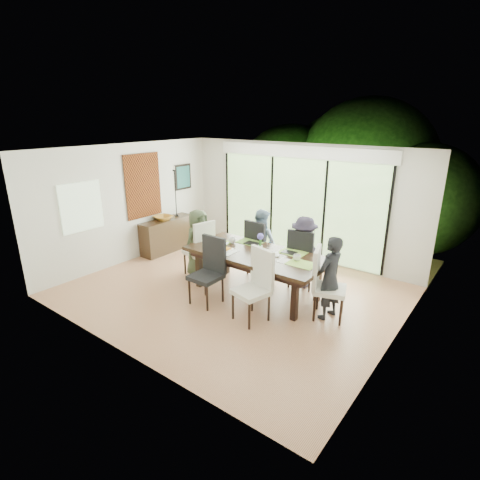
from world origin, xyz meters
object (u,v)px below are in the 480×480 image
Objects in this scene: table_top at (256,254)px; cup_b at (260,253)px; person_far_right at (303,252)px; chair_near_left at (206,272)px; chair_left_end at (198,247)px; laptop at (218,244)px; sideboard at (167,235)px; bowl at (163,218)px; vase at (260,249)px; chair_right_end at (330,284)px; cup_a at (232,241)px; person_left_end at (199,243)px; chair_far_left at (262,247)px; person_far_left at (261,242)px; chair_near_right at (251,286)px; cup_c at (297,258)px; person_right_end at (330,278)px.

table_top is 24.00× the size of cup_b.
chair_near_left is at bearing 51.55° from person_far_right.
laptop is (0.65, -0.10, 0.24)m from chair_left_end.
bowl reaches higher than sideboard.
sideboard is (-3.21, 0.58, -0.49)m from vase.
chair_near_left is 0.88m from laptop.
bowl is (-1.66, 0.53, 0.26)m from chair_left_end.
chair_right_end reaches higher than laptop.
chair_near_left reaches higher than cup_a.
person_left_end is (-2.98, 0.00, 0.11)m from chair_right_end.
chair_left_end reaches higher than cup_b.
chair_far_left is at bearing -45.81° from person_left_end.
cup_b is (0.60, -0.93, 0.17)m from person_far_left.
sideboard is (-3.66, 1.50, -0.20)m from chair_near_right.
vase is at bearing 135.87° from person_far_left.
laptop is at bearing 73.83° from chair_right_end.
sideboard is at bearing 172.36° from cup_c.
person_far_left is 3.30× the size of bowl.
cup_c is (1.50, -0.05, 0.00)m from cup_a.
chair_near_left is at bearing 101.52° from person_far_left.
chair_far_left is 0.99m from vase.
vase is 1.20× the size of cup_b.
bowl reaches higher than table_top.
sideboard is at bearing 17.40° from person_far_left.
person_far_right is at bearing 3.07° from sideboard.
table_top is 0.98m from chair_far_left.
person_far_right is at bearing 58.02° from chair_near_left.
chair_right_end is 2.22m from cup_a.
chair_right_end reaches higher than table_top.
table_top is at bearing 121.42° from chair_far_left.
chair_near_left is 3.02m from bowl.
cup_c is (0.25, -0.73, 0.17)m from person_far_right.
sideboard is at bearing 90.00° from bowl.
person_right_end is 1.44m from vase.
person_left_end reaches higher than cup_c.
person_far_left is 2.73m from bowl.
cup_a is at bearing 73.87° from chair_far_left.
bowl is at bearing 64.89° from chair_right_end.
chair_right_end is 2.82× the size of bowl.
bowl is at bearing -85.12° from person_right_end.
chair_left_end reaches higher than cup_c.
vase reaches higher than cup_c.
chair_right_end and chair_near_left have the same top height.
sideboard is (-4.64, 0.63, -0.31)m from person_right_end.
chair_far_left reaches higher than vase.
cup_c is at bearing 3.81° from vase.
bowl is (0.00, -0.10, 0.47)m from sideboard.
chair_near_right is at bearing -40.36° from cup_a.
laptop is 2.39m from bowl.
bowl is at bearing 19.50° from person_far_left.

